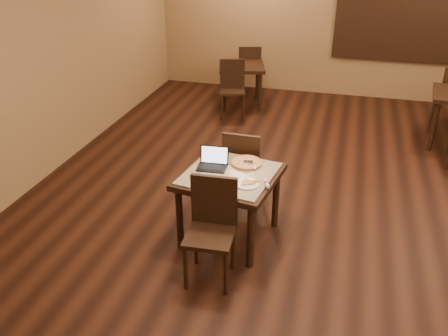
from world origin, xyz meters
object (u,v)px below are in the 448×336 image
(other_table_b, at_px, (241,72))
(other_table_b_chair_far, at_px, (249,68))
(chair_main_near, at_px, (212,223))
(other_table_b_chair_near, at_px, (232,85))
(chair_main_far, at_px, (243,165))
(tiled_table, at_px, (230,182))
(pizza_pan, at_px, (247,164))
(laptop, at_px, (213,162))

(other_table_b, height_order, other_table_b_chair_far, other_table_b_chair_far)
(chair_main_near, xyz_separation_m, other_table_b_chair_far, (-0.80, 5.19, -0.02))
(chair_main_near, height_order, other_table_b_chair_far, chair_main_near)
(chair_main_near, distance_m, other_table_b, 4.71)
(other_table_b_chair_near, relative_size, other_table_b_chair_far, 1.00)
(chair_main_near, relative_size, chair_main_far, 1.03)
(tiled_table, height_order, other_table_b, tiled_table)
(other_table_b_chair_far, bearing_deg, tiled_table, 84.55)
(pizza_pan, xyz_separation_m, other_table_b_chair_far, (-0.93, 4.34, -0.23))
(chair_main_near, distance_m, pizza_pan, 0.89)
(chair_main_near, bearing_deg, pizza_pan, 77.98)
(laptop, relative_size, other_table_b, 0.32)
(chair_main_far, distance_m, pizza_pan, 0.45)
(other_table_b, relative_size, other_table_b_chair_near, 1.01)
(chair_main_far, distance_m, laptop, 0.62)
(other_table_b_chair_far, bearing_deg, laptop, 82.26)
(pizza_pan, distance_m, other_table_b, 3.90)
(chair_main_near, relative_size, laptop, 3.23)
(tiled_table, distance_m, chair_main_near, 0.62)
(pizza_pan, xyz_separation_m, other_table_b_chair_near, (-0.97, 3.22, -0.23))
(chair_main_far, bearing_deg, tiled_table, 92.37)
(tiled_table, bearing_deg, other_table_b, 110.29)
(other_table_b, xyz_separation_m, other_table_b_chair_near, (-0.02, -0.56, -0.07))
(chair_main_near, height_order, laptop, chair_main_near)
(tiled_table, distance_m, other_table_b_chair_far, 4.65)
(chair_main_near, bearing_deg, other_table_b, 96.44)
(chair_main_near, xyz_separation_m, pizza_pan, (0.13, 0.85, 0.21))
(other_table_b, bearing_deg, other_table_b_chair_near, -107.74)
(tiled_table, bearing_deg, laptop, 162.87)
(laptop, xyz_separation_m, other_table_b_chair_near, (-0.65, 3.36, -0.28))
(other_table_b_chair_near, bearing_deg, tiled_table, -91.61)
(chair_main_near, distance_m, other_table_b_chair_near, 4.16)
(tiled_table, height_order, pizza_pan, pizza_pan)
(other_table_b_chair_far, bearing_deg, pizza_pan, 86.61)
(other_table_b_chair_near, xyz_separation_m, other_table_b_chair_far, (0.04, 1.12, 0.00))
(laptop, bearing_deg, tiled_table, -30.19)
(other_table_b, xyz_separation_m, other_table_b_chair_far, (0.02, 0.56, -0.07))
(tiled_table, height_order, other_table_b_chair_near, other_table_b_chair_near)
(chair_main_near, bearing_deg, other_table_b_chair_near, 98.10)
(tiled_table, bearing_deg, pizza_pan, 72.06)
(laptop, distance_m, other_table_b, 3.98)
(laptop, bearing_deg, chair_main_far, 64.79)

